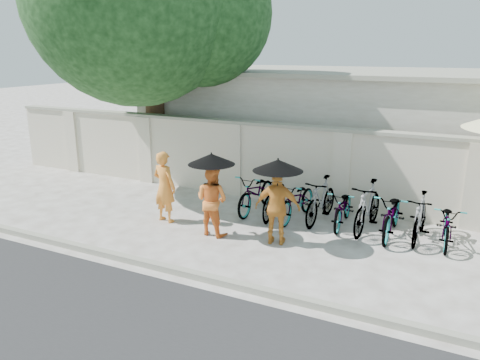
% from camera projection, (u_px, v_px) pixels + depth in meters
% --- Properties ---
extents(ground, '(80.00, 80.00, 0.00)m').
position_uv_depth(ground, '(211.00, 239.00, 10.10)').
color(ground, silver).
extents(kerb, '(40.00, 0.16, 0.12)m').
position_uv_depth(kerb, '(165.00, 268.00, 8.62)').
color(kerb, gray).
rests_on(kerb, ground).
extents(compound_wall, '(20.00, 0.30, 2.00)m').
position_uv_depth(compound_wall, '(305.00, 167.00, 12.17)').
color(compound_wall, beige).
rests_on(compound_wall, ground).
extents(building_behind, '(14.00, 6.00, 3.20)m').
position_uv_depth(building_behind, '(374.00, 126.00, 14.86)').
color(building_behind, silver).
rests_on(building_behind, ground).
extents(shade_tree, '(6.70, 6.20, 8.20)m').
position_uv_depth(shade_tree, '(146.00, 6.00, 12.85)').
color(shade_tree, brown).
rests_on(shade_tree, ground).
extents(monk_left, '(0.67, 0.49, 1.70)m').
position_uv_depth(monk_left, '(165.00, 187.00, 10.93)').
color(monk_left, orange).
rests_on(monk_left, ground).
extents(monk_center, '(0.83, 0.68, 1.57)m').
position_uv_depth(monk_center, '(212.00, 200.00, 10.17)').
color(monk_center, orange).
rests_on(monk_center, ground).
extents(parasol_center, '(1.00, 1.00, 0.95)m').
position_uv_depth(parasol_center, '(211.00, 159.00, 9.83)').
color(parasol_center, black).
rests_on(parasol_center, ground).
extents(monk_right, '(1.00, 0.59, 1.60)m').
position_uv_depth(monk_right, '(278.00, 207.00, 9.65)').
color(monk_right, orange).
rests_on(monk_right, ground).
extents(parasol_right, '(1.02, 1.02, 0.93)m').
position_uv_depth(parasol_right, '(278.00, 165.00, 9.32)').
color(parasol_right, black).
rests_on(parasol_right, ground).
extents(bike_0, '(0.71, 1.92, 1.00)m').
position_uv_depth(bike_0, '(257.00, 192.00, 11.68)').
color(bike_0, '#959595').
rests_on(bike_0, ground).
extents(bike_1, '(0.63, 1.79, 1.06)m').
position_uv_depth(bike_1, '(275.00, 196.00, 11.31)').
color(bike_1, '#959595').
rests_on(bike_1, ground).
extents(bike_2, '(0.81, 1.88, 0.96)m').
position_uv_depth(bike_2, '(297.00, 200.00, 11.14)').
color(bike_2, '#959595').
rests_on(bike_2, ground).
extents(bike_3, '(0.65, 1.82, 1.07)m').
position_uv_depth(bike_3, '(321.00, 200.00, 10.96)').
color(bike_3, '#959595').
rests_on(bike_3, ground).
extents(bike_4, '(0.68, 1.72, 0.89)m').
position_uv_depth(bike_4, '(344.00, 208.00, 10.72)').
color(bike_4, '#959595').
rests_on(bike_4, ground).
extents(bike_5, '(0.69, 1.93, 1.13)m').
position_uv_depth(bike_5, '(368.00, 207.00, 10.40)').
color(bike_5, '#959595').
rests_on(bike_5, ground).
extents(bike_6, '(0.67, 1.92, 1.01)m').
position_uv_depth(bike_6, '(393.00, 214.00, 10.12)').
color(bike_6, '#959595').
rests_on(bike_6, ground).
extents(bike_7, '(0.55, 1.72, 1.02)m').
position_uv_depth(bike_7, '(420.00, 218.00, 9.91)').
color(bike_7, '#959595').
rests_on(bike_7, ground).
extents(bike_8, '(0.70, 1.75, 0.90)m').
position_uv_depth(bike_8, '(448.00, 224.00, 9.71)').
color(bike_8, '#959595').
rests_on(bike_8, ground).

